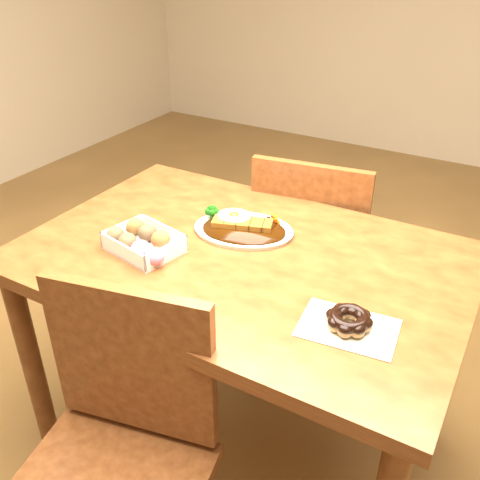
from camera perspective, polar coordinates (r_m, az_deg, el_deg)
The scene contains 7 objects.
ground at distance 1.96m, azimuth 0.13°, elevation -20.53°, with size 6.00×6.00×0.00m, color brown.
table at distance 1.51m, azimuth 0.16°, elevation -4.66°, with size 1.20×0.80×0.75m.
chair_far at distance 2.01m, azimuth 7.89°, elevation -1.16°, with size 0.48×0.48×0.87m.
chair_near at distance 1.33m, azimuth -13.30°, elevation -22.06°, with size 0.50×0.50×0.87m.
katsu_curry_plate at distance 1.56m, azimuth 0.23°, elevation 1.40°, with size 0.33×0.27×0.06m.
donut_box at distance 1.48m, azimuth -10.38°, elevation -0.12°, with size 0.23×0.19×0.05m.
pon_de_ring at distance 1.21m, azimuth 11.54°, elevation -8.43°, with size 0.23×0.17×0.04m.
Camera 1 is at (0.62, -1.08, 1.51)m, focal length 40.00 mm.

